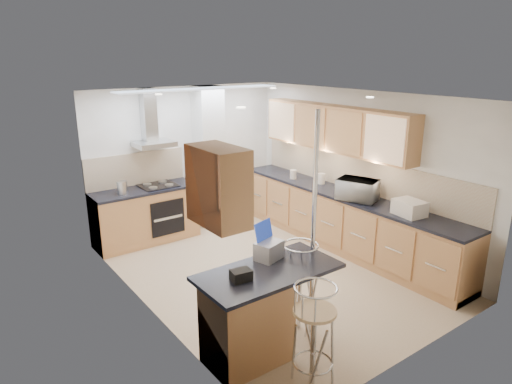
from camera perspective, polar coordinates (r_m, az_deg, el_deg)
ground at (r=6.70m, az=1.56°, el=-9.89°), size 4.80×4.80×0.00m
room_shell at (r=6.65m, az=1.90°, el=4.03°), size 3.64×4.84×2.51m
right_counter at (r=7.46m, az=10.75°, el=-3.48°), size 0.63×4.40×0.92m
back_counter at (r=7.78m, az=-13.60°, el=-2.81°), size 1.70×0.63×0.92m
peninsula at (r=4.87m, az=1.56°, el=-14.63°), size 1.47×0.72×0.94m
microwave at (r=6.96m, az=12.60°, el=0.28°), size 0.57×0.67×0.32m
laptop at (r=4.84m, az=1.62°, el=-7.30°), size 0.33×0.28×0.19m
bag at (r=4.43m, az=-1.88°, el=-10.35°), size 0.21×0.17×0.11m
bar_stool_near at (r=4.45m, az=7.23°, el=-17.45°), size 0.50×0.50×1.04m
bar_stool_end at (r=5.24m, az=5.46°, el=-11.65°), size 0.60×0.60×1.04m
jar_a at (r=7.75m, az=8.18°, el=1.67°), size 0.13×0.13×0.18m
jar_b at (r=8.02m, az=4.67°, el=2.22°), size 0.14×0.14×0.16m
jar_c at (r=7.35m, az=11.33°, el=0.81°), size 0.18×0.18×0.21m
jar_d at (r=6.74m, az=18.72°, el=-1.53°), size 0.12×0.12×0.14m
bread_bin at (r=6.51m, az=18.63°, el=-1.89°), size 0.36×0.43×0.21m
kettle at (r=7.39m, az=-16.40°, el=0.51°), size 0.16×0.16×0.21m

